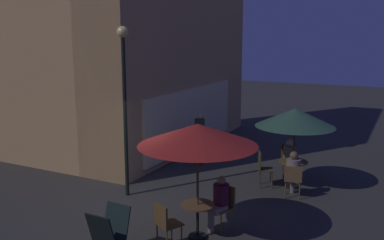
% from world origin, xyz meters
% --- Properties ---
extents(ground_plane, '(60.00, 60.00, 0.00)m').
position_xyz_m(ground_plane, '(0.00, 0.00, 0.00)').
color(ground_plane, '#34322F').
extents(cafe_building, '(8.96, 6.79, 9.19)m').
position_xyz_m(cafe_building, '(4.40, 3.31, 4.58)').
color(cafe_building, tan).
rests_on(cafe_building, ground).
extents(street_lamp_near_corner, '(0.29, 0.29, 4.35)m').
position_xyz_m(street_lamp_near_corner, '(0.89, 0.94, 2.87)').
color(street_lamp_near_corner, black).
rests_on(street_lamp_near_corner, ground).
extents(menu_sandwich_board, '(0.68, 0.56, 0.97)m').
position_xyz_m(menu_sandwich_board, '(-1.97, -0.72, 0.50)').
color(menu_sandwich_board, black).
rests_on(menu_sandwich_board, ground).
extents(cafe_table_0, '(0.80, 0.80, 0.75)m').
position_xyz_m(cafe_table_0, '(3.47, -2.76, 0.57)').
color(cafe_table_0, black).
rests_on(cafe_table_0, ground).
extents(cafe_table_1, '(0.70, 0.70, 0.74)m').
position_xyz_m(cafe_table_1, '(-0.44, -1.79, 0.52)').
color(cafe_table_1, black).
rests_on(cafe_table_1, ground).
extents(patio_umbrella_0, '(2.14, 2.14, 2.21)m').
position_xyz_m(patio_umbrella_0, '(3.47, -2.76, 1.96)').
color(patio_umbrella_0, black).
rests_on(patio_umbrella_0, ground).
extents(patio_umbrella_1, '(2.41, 2.41, 2.42)m').
position_xyz_m(patio_umbrella_1, '(-0.44, -1.79, 2.19)').
color(patio_umbrella_1, black).
rests_on(patio_umbrella_1, ground).
extents(cafe_chair_0, '(0.53, 0.53, 0.88)m').
position_xyz_m(cafe_chair_0, '(2.66, -2.97, 0.55)').
color(cafe_chair_0, brown).
rests_on(cafe_chair_0, ground).
extents(cafe_chair_1, '(0.57, 0.57, 0.99)m').
position_xyz_m(cafe_chair_1, '(4.23, -2.45, 0.59)').
color(cafe_chair_1, brown).
rests_on(cafe_chair_1, ground).
extents(cafe_chair_2, '(0.52, 0.52, 0.98)m').
position_xyz_m(cafe_chair_2, '(3.14, -2.01, 0.59)').
color(cafe_chair_2, '#4C4127').
rests_on(cafe_chair_2, ground).
extents(cafe_chair_3, '(0.56, 0.56, 0.93)m').
position_xyz_m(cafe_chair_3, '(0.29, -2.07, 0.55)').
color(cafe_chair_3, brown).
rests_on(cafe_chair_3, ground).
extents(cafe_chair_4, '(0.58, 0.58, 0.94)m').
position_xyz_m(cafe_chair_4, '(-1.16, -1.44, 0.58)').
color(cafe_chair_4, brown).
rests_on(cafe_chair_4, ground).
extents(patron_seated_0, '(0.55, 0.45, 1.22)m').
position_xyz_m(patron_seated_0, '(2.79, -2.94, 0.70)').
color(patron_seated_0, slate).
rests_on(patron_seated_0, ground).
extents(patron_seated_1, '(0.55, 0.47, 1.19)m').
position_xyz_m(patron_seated_1, '(4.08, -2.51, 0.68)').
color(patron_seated_1, '#374D2D').
rests_on(patron_seated_1, ground).
extents(patron_seated_2, '(0.53, 0.45, 1.18)m').
position_xyz_m(patron_seated_2, '(0.15, -2.02, 0.67)').
color(patron_seated_2, gray).
rests_on(patron_seated_2, ground).
extents(patron_standing_3, '(0.33, 0.33, 1.69)m').
position_xyz_m(patron_standing_3, '(4.28, 0.49, 0.86)').
color(patron_standing_3, '#511A1D').
rests_on(patron_standing_3, ground).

